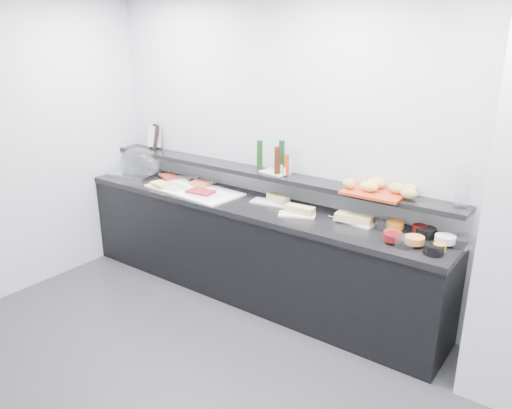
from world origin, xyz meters
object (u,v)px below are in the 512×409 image
Objects in this scene: bread_tray at (374,193)px; carafe at (463,187)px; sandwich_plate_mid at (297,215)px; condiment_tray at (275,172)px; cloche_base at (134,174)px; framed_print at (154,136)px.

carafe is (0.62, 0.06, 0.14)m from bread_tray.
bread_tray is at bearing -6.10° from sandwich_plate_mid.
condiment_tray is 0.96m from bread_tray.
bread_tray is 1.53× the size of carafe.
bread_tray is at bearing 3.50° from condiment_tray.
sandwich_plate_mid is 0.66m from bread_tray.
condiment_tray is at bearing 125.68° from sandwich_plate_mid.
bread_tray is at bearing -174.14° from carafe.
cloche_base is 1.65× the size of carafe.
bread_tray is (2.57, -0.12, -0.12)m from framed_print.
carafe reaches higher than cloche_base.
sandwich_plate_mid is 1.15× the size of framed_print.
condiment_tray is at bearing 21.56° from framed_print.
cloche_base is at bearing -175.97° from carafe.
condiment_tray is (-0.38, 0.23, 0.25)m from sandwich_plate_mid.
cloche_base is at bearing -177.70° from bread_tray.
bread_tray reaches higher than condiment_tray.
framed_print is at bearing 178.96° from carafe.
cloche_base is 3.26m from carafe.
cloche_base is 0.46m from framed_print.
bread_tray is at bearing 21.41° from framed_print.
sandwich_plate_mid is 0.99× the size of carafe.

